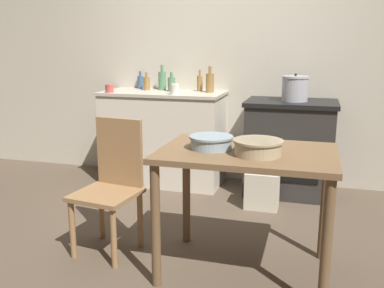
{
  "coord_description": "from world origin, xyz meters",
  "views": [
    {
      "loc": [
        0.95,
        -2.83,
        1.41
      ],
      "look_at": [
        0.0,
        0.46,
        0.62
      ],
      "focal_mm": 40.0,
      "sensor_mm": 36.0,
      "label": 1
    }
  ],
  "objects": [
    {
      "name": "bottle_center",
      "position": [
        -0.76,
        1.36,
        1.02
      ],
      "size": [
        0.07,
        0.07,
        0.19
      ],
      "color": "olive",
      "rests_on": "counter_cabinet"
    },
    {
      "name": "stove",
      "position": [
        0.74,
        1.26,
        0.45
      ],
      "size": [
        0.84,
        0.62,
        0.9
      ],
      "color": "#2D2B28",
      "rests_on": "ground_plane"
    },
    {
      "name": "bottle_center_left",
      "position": [
        -0.46,
        1.31,
        1.02
      ],
      "size": [
        0.08,
        0.08,
        0.19
      ],
      "color": "#517F5B",
      "rests_on": "counter_cabinet"
    },
    {
      "name": "mixing_bowl_small",
      "position": [
        0.65,
        -0.44,
        0.84
      ],
      "size": [
        0.29,
        0.29,
        0.09
      ],
      "color": "tan",
      "rests_on": "work_table"
    },
    {
      "name": "bottle_mid_left",
      "position": [
        -0.06,
        1.32,
        1.05
      ],
      "size": [
        0.08,
        0.08,
        0.26
      ],
      "color": "olive",
      "rests_on": "counter_cabinet"
    },
    {
      "name": "chair",
      "position": [
        -0.37,
        -0.28,
        0.48
      ],
      "size": [
        0.45,
        0.45,
        0.92
      ],
      "rotation": [
        0.0,
        0.0,
        -0.14
      ],
      "color": "#997047",
      "rests_on": "ground_plane"
    },
    {
      "name": "flour_sack",
      "position": [
        0.55,
        0.77,
        0.16
      ],
      "size": [
        0.29,
        0.2,
        0.33
      ],
      "primitive_type": "cube",
      "color": "beige",
      "rests_on": "ground_plane"
    },
    {
      "name": "bottle_left",
      "position": [
        -0.88,
        1.49,
        1.02
      ],
      "size": [
        0.06,
        0.06,
        0.19
      ],
      "color": "#3D5675",
      "rests_on": "counter_cabinet"
    },
    {
      "name": "bottle_far_left",
      "position": [
        -0.6,
        1.42,
        1.05
      ],
      "size": [
        0.08,
        0.08,
        0.26
      ],
      "color": "#517F5B",
      "rests_on": "counter_cabinet"
    },
    {
      "name": "cup_mid_right",
      "position": [
        -0.34,
        1.04,
        1.0
      ],
      "size": [
        0.09,
        0.09,
        0.1
      ],
      "primitive_type": "cylinder",
      "color": "silver",
      "rests_on": "counter_cabinet"
    },
    {
      "name": "bottle_center_right",
      "position": [
        -0.19,
        1.4,
        1.03
      ],
      "size": [
        0.06,
        0.06,
        0.22
      ],
      "color": "olive",
      "rests_on": "counter_cabinet"
    },
    {
      "name": "ground_plane",
      "position": [
        0.0,
        0.0,
        0.0
      ],
      "size": [
        14.0,
        14.0,
        0.0
      ],
      "primitive_type": "plane",
      "color": "brown"
    },
    {
      "name": "mixing_bowl_large",
      "position": [
        0.36,
        -0.37,
        0.84
      ],
      "size": [
        0.27,
        0.27,
        0.08
      ],
      "color": "#93A8B2",
      "rests_on": "work_table"
    },
    {
      "name": "cup_right",
      "position": [
        -1.02,
        1.03,
        0.99
      ],
      "size": [
        0.08,
        0.08,
        0.08
      ],
      "primitive_type": "cylinder",
      "color": "#B74C42",
      "rests_on": "counter_cabinet"
    },
    {
      "name": "work_table",
      "position": [
        0.58,
        -0.35,
        0.67
      ],
      "size": [
        1.05,
        0.72,
        0.79
      ],
      "color": "brown",
      "rests_on": "ground_plane"
    },
    {
      "name": "stock_pot",
      "position": [
        0.77,
        1.23,
        1.02
      ],
      "size": [
        0.25,
        0.25,
        0.26
      ],
      "color": "#A8A8AD",
      "rests_on": "stove"
    },
    {
      "name": "wall_back",
      "position": [
        0.0,
        1.58,
        1.27
      ],
      "size": [
        8.0,
        0.07,
        2.55
      ],
      "color": "beige",
      "rests_on": "ground_plane"
    },
    {
      "name": "counter_cabinet",
      "position": [
        -0.54,
        1.26,
        0.48
      ],
      "size": [
        1.24,
        0.61,
        0.95
      ],
      "color": "beige",
      "rests_on": "ground_plane"
    }
  ]
}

